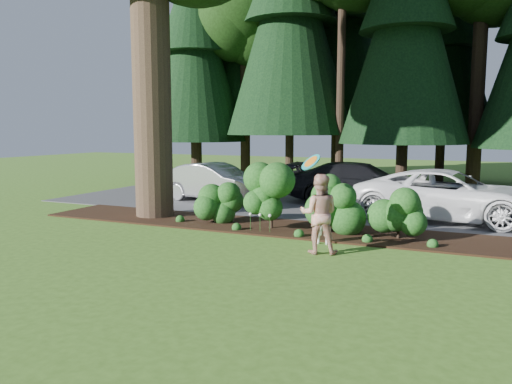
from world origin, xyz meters
TOP-DOWN VIEW (x-y plane):
  - ground at (0.00, 0.00)m, footprint 80.00×80.00m
  - mulch_bed at (0.00, 3.25)m, footprint 16.00×2.50m
  - driveway at (0.00, 7.50)m, footprint 22.00×6.00m
  - shrub_row at (0.77, 3.14)m, footprint 6.53×1.60m
  - lily_cluster at (-0.30, 2.40)m, footprint 0.69×0.09m
  - car_silver_wagon at (-4.41, 7.27)m, footprint 4.85×2.35m
  - car_white_suv at (4.43, 6.56)m, footprint 6.10×3.40m
  - car_dark_suv at (1.11, 8.93)m, footprint 5.74×2.76m
  - child at (1.70, 1.80)m, footprint 0.46×0.32m
  - adult at (1.89, 0.88)m, footprint 1.06×0.91m
  - frisbee at (1.35, 1.85)m, footprint 0.64×0.49m

SIDE VIEW (x-z plane):
  - ground at x=0.00m, z-range 0.00..0.00m
  - driveway at x=0.00m, z-range 0.00..0.03m
  - mulch_bed at x=0.00m, z-range 0.00..0.05m
  - lily_cluster at x=-0.30m, z-range 0.21..0.78m
  - child at x=1.70m, z-range 0.00..1.21m
  - car_silver_wagon at x=-4.41m, z-range 0.03..1.56m
  - shrub_row at x=0.77m, z-range 0.00..1.61m
  - car_dark_suv at x=1.11m, z-range 0.03..1.64m
  - car_white_suv at x=4.43m, z-range 0.03..1.64m
  - adult at x=1.89m, z-range 0.00..1.88m
  - frisbee at x=1.35m, z-range 1.81..2.36m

